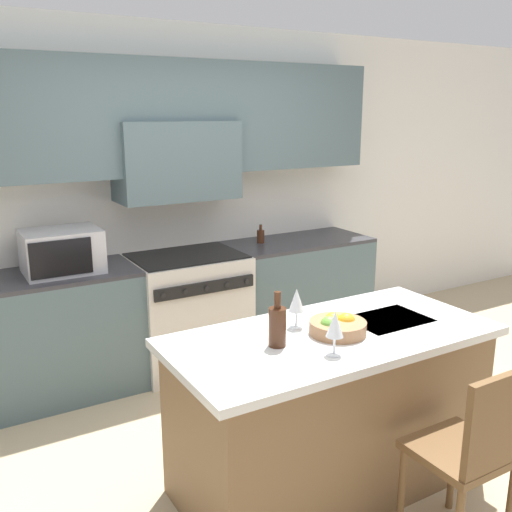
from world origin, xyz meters
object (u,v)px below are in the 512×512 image
(island_chair, at_px, (474,448))
(wine_glass_near, at_px, (335,325))
(oil_bottle_on_counter, at_px, (261,236))
(wine_glass_far, at_px, (297,301))
(wine_bottle, at_px, (277,326))
(range_stove, at_px, (188,311))
(microwave, at_px, (62,251))
(fruit_bowl, at_px, (337,326))

(island_chair, relative_size, wine_glass_near, 4.35)
(oil_bottle_on_counter, bearing_deg, wine_glass_far, -115.14)
(island_chair, height_order, wine_bottle, wine_bottle)
(range_stove, xyz_separation_m, wine_glass_far, (-0.08, -1.65, 0.58))
(microwave, bearing_deg, range_stove, -1.14)
(wine_glass_near, relative_size, fruit_bowl, 0.74)
(microwave, height_order, wine_glass_far, microwave)
(microwave, distance_m, wine_glass_near, 2.20)
(range_stove, relative_size, oil_bottle_on_counter, 5.80)
(range_stove, height_order, microwave, microwave)
(microwave, xyz_separation_m, island_chair, (1.22, -2.57, -0.52))
(wine_glass_far, distance_m, fruit_bowl, 0.25)
(wine_glass_near, height_order, oil_bottle_on_counter, wine_glass_near)
(island_chair, xyz_separation_m, wine_glass_far, (-0.37, 0.89, 0.50))
(wine_glass_near, distance_m, oil_bottle_on_counter, 2.30)
(microwave, xyz_separation_m, wine_bottle, (0.63, -1.82, -0.07))
(range_stove, distance_m, oil_bottle_on_counter, 0.90)
(wine_glass_far, bearing_deg, island_chair, -67.62)
(island_chair, bearing_deg, wine_glass_near, 128.59)
(wine_glass_near, xyz_separation_m, wine_glass_far, (0.04, 0.38, 0.00))
(wine_bottle, height_order, wine_glass_near, wine_bottle)
(island_chair, xyz_separation_m, wine_bottle, (-0.59, 0.74, 0.46))
(range_stove, height_order, wine_glass_far, wine_glass_far)
(microwave, distance_m, wine_bottle, 1.93)
(wine_bottle, distance_m, fruit_bowl, 0.36)
(range_stove, relative_size, island_chair, 0.97)
(microwave, xyz_separation_m, oil_bottle_on_counter, (1.67, 0.08, -0.09))
(fruit_bowl, bearing_deg, range_stove, 91.65)
(island_chair, xyz_separation_m, fruit_bowl, (-0.23, 0.72, 0.39))
(fruit_bowl, bearing_deg, wine_bottle, 176.01)
(island_chair, bearing_deg, wine_glass_far, 112.38)
(range_stove, xyz_separation_m, wine_bottle, (-0.30, -1.80, 0.54))
(island_chair, bearing_deg, oil_bottle_on_counter, 80.29)
(island_chair, bearing_deg, microwave, 115.43)
(range_stove, bearing_deg, wine_bottle, -99.50)
(microwave, relative_size, island_chair, 0.55)
(range_stove, bearing_deg, wine_glass_near, -93.56)
(fruit_bowl, bearing_deg, oil_bottle_on_counter, 70.42)
(range_stove, distance_m, wine_bottle, 1.91)
(wine_bottle, xyz_separation_m, oil_bottle_on_counter, (1.04, 1.90, -0.02))
(microwave, bearing_deg, island_chair, -64.57)
(island_chair, bearing_deg, fruit_bowl, 107.86)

